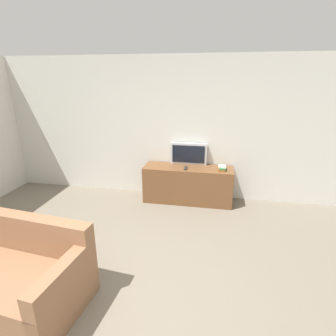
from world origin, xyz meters
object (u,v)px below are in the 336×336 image
object	(u,v)px
tv_stand	(188,184)
book_stack	(222,168)
television	(189,154)
remote_on_stand	(186,168)

from	to	relation	value
tv_stand	book_stack	xyz separation A→B (m)	(0.60, -0.04, 0.37)
book_stack	television	bearing A→B (deg)	158.98
television	remote_on_stand	size ratio (longest dim) A/B	3.76
tv_stand	remote_on_stand	distance (m)	0.36
television	book_stack	world-z (taller)	television
television	book_stack	bearing A→B (deg)	-21.02
television	remote_on_stand	distance (m)	0.34
tv_stand	remote_on_stand	world-z (taller)	remote_on_stand
tv_stand	book_stack	bearing A→B (deg)	-3.68
television	book_stack	size ratio (longest dim) A/B	3.43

